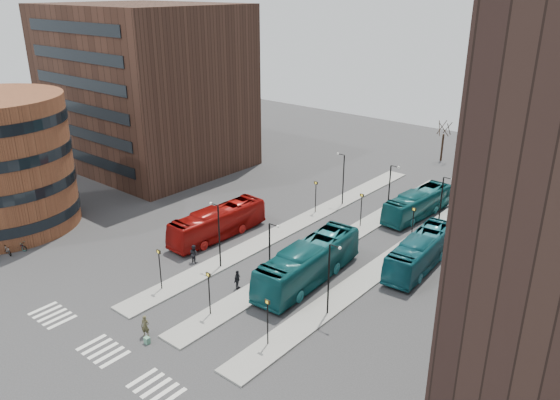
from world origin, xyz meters
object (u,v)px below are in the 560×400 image
Objects in this scene: traveller at (145,326)px; bicycle_far at (19,246)px; teal_bus_a at (308,263)px; bicycle_mid at (7,250)px; teal_bus_b at (418,204)px; teal_bus_d at (492,202)px; teal_bus_c at (421,251)px; commuter_a at (194,253)px; suitcase at (147,340)px; commuter_c at (275,280)px; red_bus at (218,223)px; commuter_b at (237,280)px.

traveller is 0.95× the size of bicycle_far.
teal_bus_a reaches higher than bicycle_mid.
teal_bus_d is at bearing 45.75° from teal_bus_b.
teal_bus_c is 20.97m from commuter_a.
suitcase is 15.20m from teal_bus_a.
bicycle_mid is (-23.86, -11.71, -0.38)m from commuter_c.
teal_bus_a is at bearing -130.29° from teal_bus_c.
red_bus is at bearing 170.67° from teal_bus_a.
teal_bus_c is 6.16× the size of bicycle_far.
commuter_b reaches higher than bicycle_mid.
teal_bus_d reaches higher than red_bus.
teal_bus_c reaches higher than suitcase.
suitcase is 18.36m from red_bus.
traveller is 20.95m from bicycle_far.
teal_bus_d reaches higher than commuter_a.
suitcase is 0.30× the size of commuter_c.
suitcase is 0.29× the size of commuter_a.
commuter_b is (-0.32, 9.74, 0.61)m from suitcase.
suitcase is at bearing -91.37° from bicycle_mid.
commuter_b reaches higher than suitcase.
suitcase is at bearing -116.27° from bicycle_far.
teal_bus_d is 31.75m from commuter_b.
suitcase is 21.73m from bicycle_mid.
red_bus is 11.95m from commuter_c.
commuter_b is (-4.47, -24.27, -0.64)m from teal_bus_b.
teal_bus_d is 40.68m from traveller.
commuter_a is 6.55m from commuter_b.
red_bus is 6.69× the size of commuter_c.
teal_bus_d is 50.11m from bicycle_far.
traveller reaches higher than bicycle_far.
red_bus is 5.79m from commuter_a.
teal_bus_b is at bearing -140.04° from teal_bus_d.
commuter_b is 1.01× the size of commuter_c.
teal_bus_a is at bearing -55.37° from commuter_b.
teal_bus_c reaches higher than teal_bus_b.
traveller is (-10.61, -22.89, -0.70)m from teal_bus_c.
commuter_b is at bearing -111.30° from teal_bus_d.
commuter_b is (-10.80, -29.84, -0.79)m from teal_bus_d.
teal_bus_b reaches higher than commuter_a.
commuter_b is (6.49, -0.89, -0.02)m from commuter_a.
commuter_c is (-7.68, -11.63, -0.70)m from teal_bus_c.
teal_bus_c is at bearing -54.43° from commuter_b.
teal_bus_a is at bearing -87.56° from teal_bus_b.
teal_bus_a is 7.41× the size of commuter_b.
red_bus reaches higher than commuter_b.
teal_bus_a is at bearing -156.46° from commuter_a.
bicycle_far is (-25.88, -32.80, -1.03)m from teal_bus_b.
commuter_c is at bearing -89.23° from bicycle_far.
suitcase is 0.04× the size of red_bus.
teal_bus_a is 1.19× the size of teal_bus_b.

